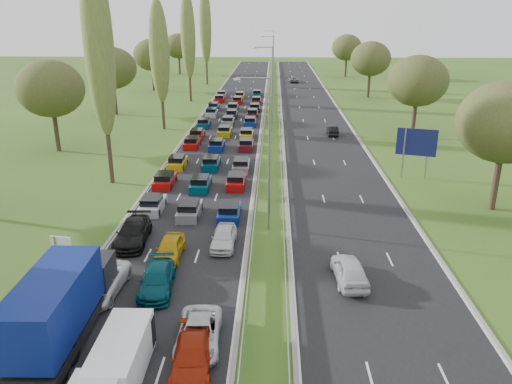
{
  "coord_description": "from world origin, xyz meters",
  "views": [
    {
      "loc": [
        4.81,
        6.58,
        16.14
      ],
      "look_at": [
        3.33,
        47.45,
        1.5
      ],
      "focal_mm": 35.0,
      "sensor_mm": 36.0,
      "label": 1
    }
  ],
  "objects_px": {
    "white_van_rear": "(123,355)",
    "direction_sign": "(416,144)",
    "info_sign": "(61,247)",
    "near_car_3": "(133,233)",
    "near_car_2": "(100,283)",
    "blue_lorry": "(63,303)"
  },
  "relations": [
    {
      "from": "white_van_rear",
      "to": "direction_sign",
      "type": "xyz_separation_m",
      "value": [
        21.55,
        30.91,
        2.5
      ]
    },
    {
      "from": "info_sign",
      "to": "direction_sign",
      "type": "relative_size",
      "value": 0.4
    },
    {
      "from": "info_sign",
      "to": "near_car_3",
      "type": "bearing_deg",
      "value": 43.8
    },
    {
      "from": "near_car_2",
      "to": "info_sign",
      "type": "relative_size",
      "value": 2.51
    },
    {
      "from": "near_car_2",
      "to": "direction_sign",
      "type": "relative_size",
      "value": 1.01
    },
    {
      "from": "near_car_3",
      "to": "blue_lorry",
      "type": "distance_m",
      "value": 11.69
    },
    {
      "from": "info_sign",
      "to": "direction_sign",
      "type": "xyz_separation_m",
      "value": [
        28.8,
        20.25,
        2.2
      ]
    },
    {
      "from": "near_car_2",
      "to": "blue_lorry",
      "type": "distance_m",
      "value": 4.56
    },
    {
      "from": "info_sign",
      "to": "direction_sign",
      "type": "height_order",
      "value": "direction_sign"
    },
    {
      "from": "blue_lorry",
      "to": "white_van_rear",
      "type": "height_order",
      "value": "blue_lorry"
    },
    {
      "from": "near_car_3",
      "to": "direction_sign",
      "type": "bearing_deg",
      "value": 30.37
    },
    {
      "from": "white_van_rear",
      "to": "near_car_2",
      "type": "bearing_deg",
      "value": 115.44
    },
    {
      "from": "white_van_rear",
      "to": "direction_sign",
      "type": "bearing_deg",
      "value": 54.44
    },
    {
      "from": "blue_lorry",
      "to": "near_car_2",
      "type": "bearing_deg",
      "value": 83.71
    },
    {
      "from": "near_car_3",
      "to": "blue_lorry",
      "type": "relative_size",
      "value": 0.56
    },
    {
      "from": "blue_lorry",
      "to": "white_van_rear",
      "type": "distance_m",
      "value": 4.8
    },
    {
      "from": "near_car_2",
      "to": "white_van_rear",
      "type": "height_order",
      "value": "white_van_rear"
    },
    {
      "from": "blue_lorry",
      "to": "near_car_3",
      "type": "bearing_deg",
      "value": 86.72
    },
    {
      "from": "near_car_2",
      "to": "near_car_3",
      "type": "relative_size",
      "value": 0.98
    },
    {
      "from": "near_car_2",
      "to": "near_car_3",
      "type": "distance_m",
      "value": 7.27
    },
    {
      "from": "near_car_3",
      "to": "direction_sign",
      "type": "distance_m",
      "value": 30.12
    },
    {
      "from": "near_car_2",
      "to": "white_van_rear",
      "type": "distance_m",
      "value": 7.85
    }
  ]
}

